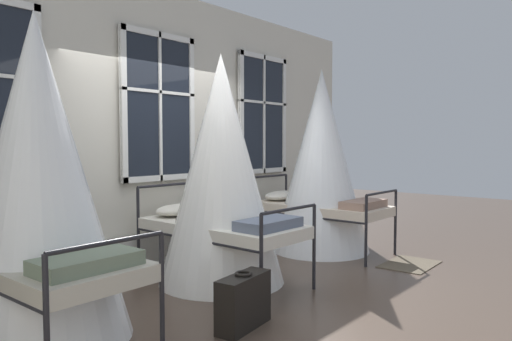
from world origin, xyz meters
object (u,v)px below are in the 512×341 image
object	(u,v)px
cot_first	(38,182)
cot_third	(321,163)
suitcase_dark	(243,301)
cot_second	(221,172)

from	to	relation	value
cot_first	cot_third	distance (m)	4.04
cot_first	suitcase_dark	bearing A→B (deg)	-132.20
cot_third	cot_second	bearing A→B (deg)	90.16
cot_second	cot_third	world-z (taller)	cot_third
cot_first	cot_second	world-z (taller)	cot_first
cot_second	cot_third	distance (m)	2.02
cot_first	cot_second	distance (m)	2.03
cot_second	suitcase_dark	distance (m)	1.68
cot_third	cot_first	bearing A→B (deg)	90.43
cot_second	cot_third	size ratio (longest dim) A/B	0.97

